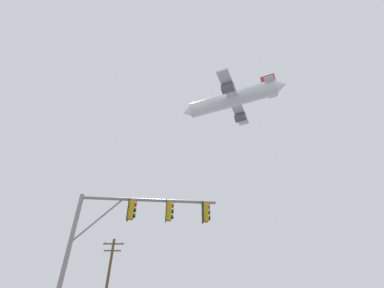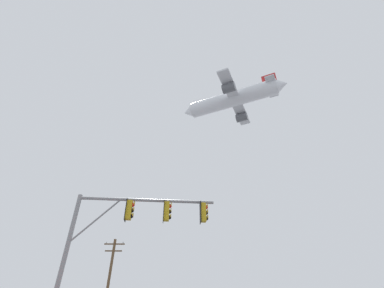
{
  "view_description": "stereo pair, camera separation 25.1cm",
  "coord_description": "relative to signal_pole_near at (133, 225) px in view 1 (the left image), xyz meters",
  "views": [
    {
      "loc": [
        -0.1,
        -5.86,
        1.5
      ],
      "look_at": [
        0.57,
        15.68,
        15.81
      ],
      "focal_mm": 24.03,
      "sensor_mm": 36.0,
      "label": 1
    },
    {
      "loc": [
        0.15,
        -5.87,
        1.5
      ],
      "look_at": [
        0.57,
        15.68,
        15.81
      ],
      "focal_mm": 24.03,
      "sensor_mm": 36.0,
      "label": 2
    }
  ],
  "objects": [
    {
      "name": "signal_pole_near",
      "position": [
        0.0,
        0.0,
        0.0
      ],
      "size": [
        6.62,
        0.78,
        6.34
      ],
      "color": "gray",
      "rests_on": "ground"
    },
    {
      "name": "utility_pole",
      "position": [
        -5.19,
        17.25,
        -0.47
      ],
      "size": [
        2.2,
        0.28,
        8.34
      ],
      "color": "brown",
      "rests_on": "ground"
    },
    {
      "name": "airplane",
      "position": [
        11.14,
        23.96,
        30.87
      ],
      "size": [
        19.6,
        15.13,
        5.6
      ],
      "color": "white"
    }
  ]
}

